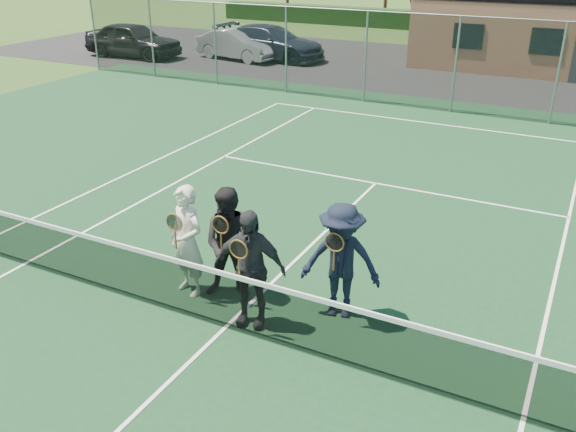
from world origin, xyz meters
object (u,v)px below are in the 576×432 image
at_px(player_c, 249,268).
at_px(player_d, 341,261).
at_px(car_a, 133,40).
at_px(tennis_net, 224,297).
at_px(car_b, 238,45).
at_px(car_c, 270,43).
at_px(player_a, 187,241).
at_px(player_b, 231,244).

distance_m(player_c, player_d, 1.33).
height_order(car_a, tennis_net, car_a).
height_order(car_b, car_c, car_c).
bearing_deg(player_c, car_a, 134.33).
bearing_deg(player_a, car_c, 115.14).
bearing_deg(player_a, player_c, -12.68).
xyz_separation_m(car_b, player_a, (9.99, -17.77, 0.25)).
distance_m(car_a, player_b, 22.04).
relative_size(car_a, player_c, 2.60).
relative_size(car_b, player_b, 2.26).
height_order(player_c, player_d, same).
bearing_deg(player_d, tennis_net, -140.35).
relative_size(car_b, tennis_net, 0.35).
bearing_deg(player_b, player_c, -39.95).
distance_m(car_a, player_d, 23.09).
distance_m(player_b, player_c, 0.83).
bearing_deg(car_b, player_c, -138.00).
bearing_deg(player_a, player_b, 20.56).
height_order(car_b, player_a, player_a).
height_order(car_a, player_d, player_d).
xyz_separation_m(car_b, player_c, (11.28, -18.06, 0.25)).
relative_size(car_a, car_b, 1.15).
bearing_deg(player_d, car_b, 125.55).
xyz_separation_m(player_a, player_b, (0.65, 0.24, -0.00)).
distance_m(player_b, player_d, 1.72).
height_order(car_a, car_b, car_a).
distance_m(player_a, player_c, 1.32).
bearing_deg(player_b, car_b, 121.26).
bearing_deg(player_a, player_d, 11.86).
distance_m(car_c, player_a, 20.43).
relative_size(car_a, player_a, 2.60).
distance_m(car_c, player_c, 21.26).
bearing_deg(car_c, player_d, -146.34).
distance_m(car_b, player_d, 21.24).
relative_size(car_a, tennis_net, 0.40).
relative_size(car_c, player_a, 2.91).
bearing_deg(player_d, player_a, -168.14).
distance_m(car_a, player_c, 22.87).
bearing_deg(tennis_net, car_a, 133.34).
bearing_deg(car_b, player_d, -134.43).
distance_m(car_b, player_b, 20.51).
bearing_deg(player_c, player_b, 140.05).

